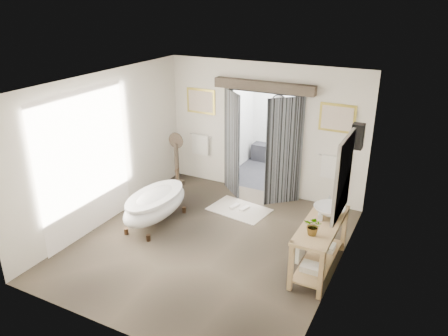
{
  "coord_description": "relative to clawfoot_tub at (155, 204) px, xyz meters",
  "views": [
    {
      "loc": [
        3.35,
        -5.95,
        4.26
      ],
      "look_at": [
        0.0,
        0.6,
        1.25
      ],
      "focal_mm": 35.0,
      "sensor_mm": 36.0,
      "label": 1
    }
  ],
  "objects": [
    {
      "name": "slippers",
      "position": [
        1.2,
        1.28,
        -0.38
      ],
      "size": [
        0.39,
        0.27,
        0.05
      ],
      "color": "white",
      "rests_on": "rug"
    },
    {
      "name": "room_shell",
      "position": [
        1.24,
        -0.3,
        1.44
      ],
      "size": [
        4.52,
        5.02,
        2.91
      ],
      "color": "beige",
      "rests_on": "ground_plane"
    },
    {
      "name": "ground_plane",
      "position": [
        1.27,
        -0.17,
        -0.41
      ],
      "size": [
        5.0,
        5.0,
        0.0
      ],
      "primitive_type": "plane",
      "color": "brown"
    },
    {
      "name": "clawfoot_tub",
      "position": [
        0.0,
        0.0,
        0.0
      ],
      "size": [
        0.78,
        1.74,
        0.85
      ],
      "color": "#3E2A1A",
      "rests_on": "ground_plane"
    },
    {
      "name": "rug",
      "position": [
        1.22,
        1.24,
        -0.41
      ],
      "size": [
        1.3,
        0.97,
        0.01
      ],
      "primitive_type": "cube",
      "rotation": [
        0.0,
        0.0,
        -0.15
      ],
      "color": "beige",
      "rests_on": "ground_plane"
    },
    {
      "name": "plant",
      "position": [
        3.23,
        -0.45,
        0.58
      ],
      "size": [
        0.29,
        0.26,
        0.3
      ],
      "primitive_type": "imported",
      "rotation": [
        0.0,
        0.0,
        -0.09
      ],
      "color": "gray",
      "rests_on": "vanity"
    },
    {
      "name": "back_wall_dressing",
      "position": [
        1.27,
        2.15,
        1.15
      ],
      "size": [
        3.82,
        0.68,
        2.52
      ],
      "color": "black",
      "rests_on": "ground_plane"
    },
    {
      "name": "pedestal_mirror",
      "position": [
        -0.63,
        1.75,
        0.14
      ],
      "size": [
        0.38,
        0.25,
        1.28
      ],
      "color": "#4E4132",
      "rests_on": "ground_plane"
    },
    {
      "name": "shower_room",
      "position": [
        1.27,
        3.82,
        0.49
      ],
      "size": [
        2.22,
        2.01,
        2.51
      ],
      "color": "#222228",
      "rests_on": "ground_plane"
    },
    {
      "name": "basin",
      "position": [
        3.29,
        0.25,
        0.52
      ],
      "size": [
        0.54,
        0.54,
        0.18
      ],
      "primitive_type": "imported",
      "rotation": [
        0.0,
        0.0,
        0.05
      ],
      "color": "white",
      "rests_on": "vanity"
    },
    {
      "name": "soap_bottle_b",
      "position": [
        3.19,
        0.63,
        0.52
      ],
      "size": [
        0.17,
        0.17,
        0.17
      ],
      "primitive_type": "imported",
      "rotation": [
        0.0,
        0.0,
        0.36
      ],
      "color": "gray",
      "rests_on": "vanity"
    },
    {
      "name": "vanity",
      "position": [
        3.23,
        -0.05,
        0.09
      ],
      "size": [
        0.57,
        1.6,
        0.85
      ],
      "color": "tan",
      "rests_on": "ground_plane"
    },
    {
      "name": "soap_bottle_a",
      "position": [
        3.2,
        0.04,
        0.52
      ],
      "size": [
        0.09,
        0.09,
        0.17
      ],
      "primitive_type": "imported",
      "rotation": [
        0.0,
        0.0,
        0.18
      ],
      "color": "gray",
      "rests_on": "vanity"
    }
  ]
}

